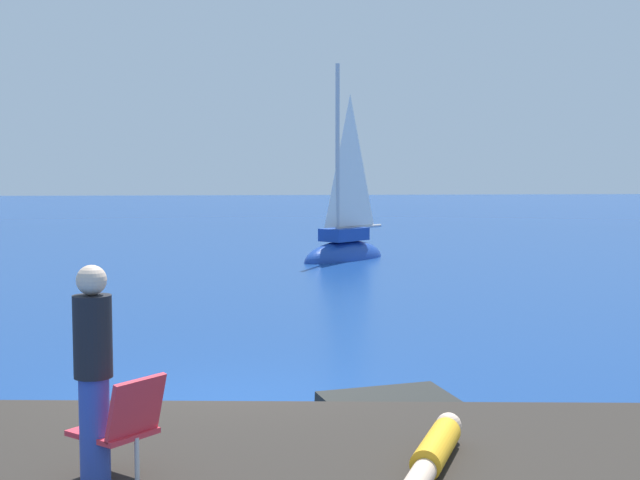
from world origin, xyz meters
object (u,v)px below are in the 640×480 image
(person_sunbather, at_px, (433,454))
(person_standing, at_px, (93,368))
(sailboat_near, at_px, (344,248))
(beach_chair, at_px, (123,422))

(person_sunbather, bearing_deg, person_standing, -63.86)
(person_standing, bearing_deg, person_sunbather, 70.66)
(person_sunbather, bearing_deg, sailboat_near, -161.47)
(sailboat_near, xyz_separation_m, person_standing, (-4.23, -20.70, 1.07))
(sailboat_near, bearing_deg, person_sunbather, 41.66)
(sailboat_near, relative_size, person_sunbather, 3.98)
(person_standing, bearing_deg, beach_chair, 86.15)
(person_sunbather, distance_m, beach_chair, 2.37)
(person_standing, height_order, beach_chair, person_standing)
(person_standing, distance_m, beach_chair, 0.47)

